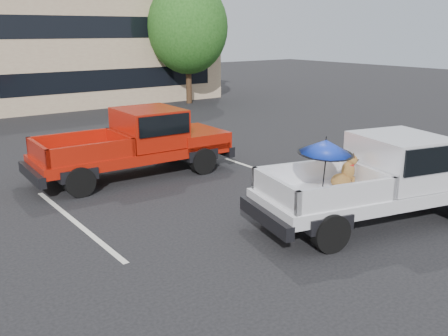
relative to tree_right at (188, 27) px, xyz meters
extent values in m
plane|color=black|center=(-9.00, -16.00, -4.21)|extent=(90.00, 90.00, 0.00)
cube|color=silver|center=(-12.00, -14.00, -4.21)|extent=(0.12, 5.00, 0.01)
cube|color=silver|center=(-6.00, -14.00, -4.21)|extent=(0.12, 5.00, 0.01)
cube|color=tan|center=(-7.00, 5.00, -1.21)|extent=(20.00, 8.00, 6.00)
cube|color=black|center=(-7.00, 1.02, -2.71)|extent=(18.00, 0.08, 1.10)
cube|color=black|center=(-7.00, 1.02, -0.01)|extent=(18.00, 0.08, 1.10)
cylinder|color=#332114|center=(0.00, 0.00, -2.84)|extent=(0.32, 0.32, 2.73)
ellipsoid|color=#1D4A15|center=(0.00, 0.00, 0.01)|extent=(4.46, 4.46, 5.13)
cylinder|color=#332114|center=(-3.00, 8.00, -2.78)|extent=(0.32, 0.32, 2.86)
ellipsoid|color=#1D4A15|center=(-3.00, 8.00, 0.21)|extent=(4.68, 4.68, 5.38)
cylinder|color=black|center=(-8.66, -18.33, -3.83)|extent=(0.80, 0.45, 0.76)
cylinder|color=black|center=(-8.23, -16.54, -3.83)|extent=(0.80, 0.45, 0.76)
cylinder|color=black|center=(-4.73, -17.37, -3.83)|extent=(0.80, 0.45, 0.76)
cube|color=white|center=(-6.65, -17.86, -3.54)|extent=(5.69, 3.12, 0.28)
cube|color=white|center=(-4.70, -18.32, -3.33)|extent=(1.90, 2.22, 0.46)
cube|color=black|center=(-9.32, -17.23, -3.71)|extent=(0.63, 1.95, 0.28)
cube|color=white|center=(-6.11, -17.99, -2.86)|extent=(2.03, 2.17, 1.05)
cube|color=black|center=(-6.11, -17.99, -2.66)|extent=(1.91, 2.23, 0.55)
cube|color=black|center=(-8.06, -17.53, -3.48)|extent=(2.66, 2.32, 0.10)
cube|color=white|center=(-7.86, -16.68, -3.18)|extent=(2.26, 0.63, 0.50)
cube|color=white|center=(-8.26, -18.37, -3.18)|extent=(2.26, 0.63, 0.50)
cube|color=white|center=(-9.13, -17.27, -3.18)|extent=(0.52, 1.81, 0.50)
cube|color=white|center=(-6.99, -17.78, -3.18)|extent=(0.52, 1.81, 0.50)
ellipsoid|color=brown|center=(-7.34, -17.42, -3.27)|extent=(0.56, 0.50, 0.32)
cylinder|color=brown|center=(-7.10, -17.55, -3.31)|extent=(0.07, 0.07, 0.24)
cylinder|color=brown|center=(-7.07, -17.40, -3.31)|extent=(0.07, 0.07, 0.24)
ellipsoid|color=brown|center=(-7.17, -17.45, -3.07)|extent=(0.36, 0.33, 0.43)
cylinder|color=red|center=(-7.15, -17.46, -2.93)|extent=(0.21, 0.21, 0.04)
sphere|color=brown|center=(-7.09, -17.48, -2.83)|extent=(0.23, 0.23, 0.23)
cone|color=black|center=(-6.96, -17.51, -2.85)|extent=(0.18, 0.14, 0.11)
cone|color=black|center=(-7.12, -17.53, -2.71)|extent=(0.08, 0.08, 0.12)
cone|color=black|center=(-7.09, -17.41, -2.71)|extent=(0.08, 0.08, 0.12)
cylinder|color=brown|center=(-7.51, -17.37, -3.37)|extent=(0.28, 0.05, 0.10)
cylinder|color=black|center=(-8.16, -17.66, -2.90)|extent=(0.02, 0.10, 1.05)
cone|color=#1430B3|center=(-8.16, -17.66, -2.36)|extent=(1.10, 1.12, 0.36)
cylinder|color=black|center=(-8.16, -17.66, -2.20)|extent=(0.02, 0.02, 0.10)
cylinder|color=black|center=(-8.16, -17.66, -2.49)|extent=(1.10, 1.10, 0.09)
cylinder|color=black|center=(-11.25, -12.37, -3.82)|extent=(0.78, 0.31, 0.77)
cylinder|color=black|center=(-11.18, -10.50, -3.82)|extent=(0.78, 0.31, 0.77)
cylinder|color=black|center=(-7.59, -12.50, -3.82)|extent=(0.78, 0.31, 0.77)
cylinder|color=black|center=(-7.52, -10.63, -3.82)|extent=(0.78, 0.31, 0.77)
cube|color=#A21609|center=(-9.33, -11.50, -3.53)|extent=(5.55, 2.15, 0.28)
cube|color=#A21609|center=(-7.30, -11.57, -3.31)|extent=(1.60, 2.01, 0.47)
cube|color=black|center=(-6.54, -11.60, -3.70)|extent=(0.28, 2.00, 0.30)
cube|color=black|center=(-12.13, -11.40, -3.70)|extent=(0.26, 2.00, 0.28)
cube|color=#A21609|center=(-8.78, -11.52, -2.84)|extent=(1.74, 1.93, 1.07)
cube|color=black|center=(-8.78, -11.52, -2.63)|extent=(1.60, 2.03, 0.56)
cube|color=black|center=(-10.81, -11.45, -3.47)|extent=(2.40, 1.95, 0.10)
cube|color=#A21609|center=(-10.77, -10.56, -3.16)|extent=(2.34, 0.19, 0.51)
cube|color=#A21609|center=(-10.84, -12.33, -3.16)|extent=(2.34, 0.19, 0.51)
cube|color=#A21609|center=(-11.92, -11.40, -3.16)|extent=(0.17, 1.87, 0.51)
cube|color=#A21609|center=(-9.69, -11.49, -3.16)|extent=(0.17, 1.87, 0.51)
camera|label=1|loc=(-15.49, -24.14, -0.13)|focal=40.00mm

